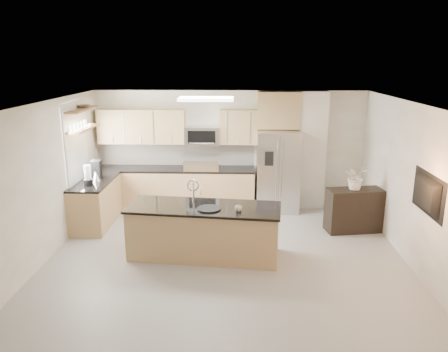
{
  "coord_description": "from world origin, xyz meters",
  "views": [
    {
      "loc": [
        0.19,
        -6.42,
        3.28
      ],
      "look_at": [
        -0.06,
        1.3,
        1.19
      ],
      "focal_mm": 35.0,
      "sensor_mm": 36.0,
      "label": 1
    }
  ],
  "objects_px": {
    "microwave": "(202,136)",
    "bowl": "(84,105)",
    "kettle": "(96,176)",
    "blender": "(88,177)",
    "range": "(202,188)",
    "cup": "(238,208)",
    "island": "(204,231)",
    "coffee_maker": "(96,170)",
    "platter": "(209,209)",
    "refrigerator": "(278,171)",
    "flower_vase": "(356,171)",
    "television": "(422,194)",
    "credenza": "(354,210)"
  },
  "relations": [
    {
      "from": "coffee_maker",
      "to": "bowl",
      "type": "relative_size",
      "value": 1.02
    },
    {
      "from": "cup",
      "to": "kettle",
      "type": "distance_m",
      "value": 3.24
    },
    {
      "from": "microwave",
      "to": "blender",
      "type": "height_order",
      "value": "microwave"
    },
    {
      "from": "credenza",
      "to": "kettle",
      "type": "xyz_separation_m",
      "value": [
        -5.08,
        0.17,
        0.59
      ]
    },
    {
      "from": "cup",
      "to": "microwave",
      "type": "bearing_deg",
      "value": 106.09
    },
    {
      "from": "microwave",
      "to": "platter",
      "type": "bearing_deg",
      "value": -83.31
    },
    {
      "from": "blender",
      "to": "island",
      "type": "bearing_deg",
      "value": -24.64
    },
    {
      "from": "island",
      "to": "credenza",
      "type": "relative_size",
      "value": 2.5
    },
    {
      "from": "coffee_maker",
      "to": "blender",
      "type": "bearing_deg",
      "value": -87.95
    },
    {
      "from": "range",
      "to": "kettle",
      "type": "distance_m",
      "value": 2.36
    },
    {
      "from": "microwave",
      "to": "bowl",
      "type": "height_order",
      "value": "bowl"
    },
    {
      "from": "microwave",
      "to": "refrigerator",
      "type": "distance_m",
      "value": 1.82
    },
    {
      "from": "refrigerator",
      "to": "flower_vase",
      "type": "relative_size",
      "value": 2.46
    },
    {
      "from": "cup",
      "to": "bowl",
      "type": "height_order",
      "value": "bowl"
    },
    {
      "from": "island",
      "to": "kettle",
      "type": "relative_size",
      "value": 12.01
    },
    {
      "from": "range",
      "to": "flower_vase",
      "type": "xyz_separation_m",
      "value": [
        3.05,
        -1.23,
        0.73
      ]
    },
    {
      "from": "platter",
      "to": "flower_vase",
      "type": "distance_m",
      "value": 3.06
    },
    {
      "from": "platter",
      "to": "coffee_maker",
      "type": "height_order",
      "value": "coffee_maker"
    },
    {
      "from": "range",
      "to": "microwave",
      "type": "xyz_separation_m",
      "value": [
        0.0,
        0.12,
        1.16
      ]
    },
    {
      "from": "credenza",
      "to": "bowl",
      "type": "relative_size",
      "value": 3.05
    },
    {
      "from": "bowl",
      "to": "television",
      "type": "bearing_deg",
      "value": -21.97
    },
    {
      "from": "microwave",
      "to": "kettle",
      "type": "bearing_deg",
      "value": -149.24
    },
    {
      "from": "flower_vase",
      "to": "television",
      "type": "bearing_deg",
      "value": -76.18
    },
    {
      "from": "island",
      "to": "flower_vase",
      "type": "bearing_deg",
      "value": 29.51
    },
    {
      "from": "refrigerator",
      "to": "kettle",
      "type": "bearing_deg",
      "value": -164.31
    },
    {
      "from": "bowl",
      "to": "microwave",
      "type": "bearing_deg",
      "value": 22.27
    },
    {
      "from": "range",
      "to": "coffee_maker",
      "type": "relative_size",
      "value": 3.22
    },
    {
      "from": "microwave",
      "to": "island",
      "type": "bearing_deg",
      "value": -84.99
    },
    {
      "from": "range",
      "to": "island",
      "type": "xyz_separation_m",
      "value": [
        0.23,
        -2.45,
        -0.03
      ]
    },
    {
      "from": "credenza",
      "to": "coffee_maker",
      "type": "xyz_separation_m",
      "value": [
        -5.15,
        0.41,
        0.67
      ]
    },
    {
      "from": "blender",
      "to": "bowl",
      "type": "relative_size",
      "value": 1.15
    },
    {
      "from": "range",
      "to": "blender",
      "type": "xyz_separation_m",
      "value": [
        -2.07,
        -1.4,
        0.62
      ]
    },
    {
      "from": "cup",
      "to": "television",
      "type": "xyz_separation_m",
      "value": [
        2.71,
        -0.46,
        0.42
      ]
    },
    {
      "from": "microwave",
      "to": "refrigerator",
      "type": "relative_size",
      "value": 0.43
    },
    {
      "from": "range",
      "to": "kettle",
      "type": "bearing_deg",
      "value": -151.9
    },
    {
      "from": "credenza",
      "to": "blender",
      "type": "xyz_separation_m",
      "value": [
        -5.13,
        -0.15,
        0.67
      ]
    },
    {
      "from": "microwave",
      "to": "bowl",
      "type": "relative_size",
      "value": 2.19
    },
    {
      "from": "cup",
      "to": "range",
      "type": "bearing_deg",
      "value": 106.8
    },
    {
      "from": "island",
      "to": "platter",
      "type": "height_order",
      "value": "island"
    },
    {
      "from": "bowl",
      "to": "television",
      "type": "relative_size",
      "value": 0.32
    },
    {
      "from": "microwave",
      "to": "cup",
      "type": "bearing_deg",
      "value": -73.91
    },
    {
      "from": "microwave",
      "to": "refrigerator",
      "type": "height_order",
      "value": "microwave"
    },
    {
      "from": "island",
      "to": "microwave",
      "type": "bearing_deg",
      "value": 101.14
    },
    {
      "from": "bowl",
      "to": "coffee_maker",
      "type": "bearing_deg",
      "value": -14.17
    },
    {
      "from": "cup",
      "to": "bowl",
      "type": "relative_size",
      "value": 0.32
    },
    {
      "from": "credenza",
      "to": "cup",
      "type": "distance_m",
      "value": 2.71
    },
    {
      "from": "blender",
      "to": "bowl",
      "type": "bearing_deg",
      "value": 106.3
    },
    {
      "from": "range",
      "to": "island",
      "type": "distance_m",
      "value": 2.46
    },
    {
      "from": "blender",
      "to": "range",
      "type": "bearing_deg",
      "value": 33.93
    },
    {
      "from": "cup",
      "to": "island",
      "type": "bearing_deg",
      "value": 160.07
    }
  ]
}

